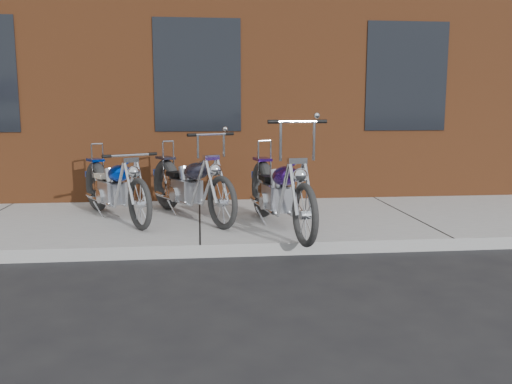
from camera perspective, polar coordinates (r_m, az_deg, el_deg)
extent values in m
plane|color=#252526|center=(6.21, -5.88, -6.93)|extent=(120.00, 120.00, 0.00)
cube|color=gray|center=(7.65, -5.93, -3.33)|extent=(22.00, 3.00, 0.15)
cube|color=brown|center=(14.16, -6.27, 18.24)|extent=(22.00, 10.00, 8.00)
torus|color=black|center=(7.49, 1.05, 0.14)|extent=(0.28, 0.81, 0.80)
torus|color=black|center=(5.87, 5.72, -2.73)|extent=(0.19, 0.72, 0.72)
cube|color=#9C9EA6|center=(6.82, 2.68, -0.83)|extent=(0.37, 0.49, 0.33)
ellipsoid|color=#34126B|center=(6.48, 3.53, 1.53)|extent=(0.38, 0.65, 0.34)
cube|color=black|center=(7.06, 1.99, 1.33)|extent=(0.31, 0.35, 0.07)
cylinder|color=silver|center=(5.94, 5.29, 0.27)|extent=(0.09, 0.32, 0.60)
cylinder|color=silver|center=(6.01, 4.94, 7.40)|extent=(0.61, 0.13, 0.03)
cylinder|color=silver|center=(7.35, 1.25, 3.28)|extent=(0.03, 0.03, 0.53)
cylinder|color=silver|center=(7.11, 3.11, -1.60)|extent=(0.21, 0.99, 0.05)
torus|color=black|center=(8.31, -16.06, 0.48)|extent=(0.48, 0.72, 0.74)
torus|color=black|center=(6.82, -11.64, -1.44)|extent=(0.39, 0.62, 0.67)
cube|color=#9C9EA6|center=(7.70, -14.47, -0.18)|extent=(0.45, 0.50, 0.31)
ellipsoid|color=#002FCD|center=(7.39, -13.77, 1.82)|extent=(0.51, 0.63, 0.32)
cube|color=#C1B39A|center=(7.92, -15.20, 1.54)|extent=(0.36, 0.37, 0.06)
cylinder|color=silver|center=(6.90, -12.13, 0.93)|extent=(0.18, 0.28, 0.56)
cylinder|color=silver|center=(6.98, -12.63, 3.75)|extent=(0.51, 0.30, 0.03)
cylinder|color=silver|center=(8.19, -15.99, 3.12)|extent=(0.03, 0.03, 0.49)
cylinder|color=silver|center=(7.97, -14.17, -0.84)|extent=(0.49, 0.84, 0.05)
torus|color=black|center=(8.19, -8.93, 0.67)|extent=(0.49, 0.74, 0.76)
torus|color=black|center=(6.74, -2.91, -1.31)|extent=(0.39, 0.64, 0.69)
cube|color=#9C9EA6|center=(7.58, -6.75, -0.01)|extent=(0.46, 0.51, 0.32)
ellipsoid|color=#272635|center=(7.28, -5.73, 2.08)|extent=(0.52, 0.65, 0.33)
cube|color=black|center=(7.80, -7.71, 1.79)|extent=(0.36, 0.38, 0.06)
cylinder|color=silver|center=(6.81, -3.50, 1.16)|extent=(0.18, 0.29, 0.57)
cylinder|color=silver|center=(6.87, -4.11, 6.05)|extent=(0.53, 0.30, 0.03)
cylinder|color=silver|center=(8.06, -8.74, 3.44)|extent=(0.03, 0.03, 0.51)
cylinder|color=silver|center=(7.87, -6.69, -0.71)|extent=(0.49, 0.87, 0.05)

